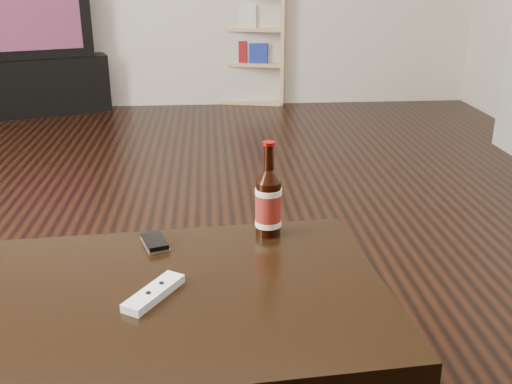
{
  "coord_description": "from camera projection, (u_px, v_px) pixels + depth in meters",
  "views": [
    {
      "loc": [
        0.5,
        -1.55,
        1.01
      ],
      "look_at": [
        0.61,
        -0.22,
        0.5
      ],
      "focal_mm": 42.0,
      "sensor_mm": 36.0,
      "label": 1
    }
  ],
  "objects": [
    {
      "name": "floor",
      "position": [
        45.0,
        332.0,
        1.77
      ],
      "size": [
        5.0,
        6.0,
        0.01
      ],
      "primitive_type": "cube",
      "color": "black",
      "rests_on": "ground"
    },
    {
      "name": "phone",
      "position": [
        155.0,
        242.0,
        1.41
      ],
      "size": [
        0.08,
        0.11,
        0.02
      ],
      "rotation": [
        0.0,
        0.0,
        0.32
      ],
      "color": "silver",
      "rests_on": "coffee_table"
    },
    {
      "name": "remote",
      "position": [
        154.0,
        293.0,
        1.19
      ],
      "size": [
        0.12,
        0.15,
        0.02
      ],
      "rotation": [
        0.0,
        0.0,
        -0.56
      ],
      "color": "silver",
      "rests_on": "coffee_table"
    },
    {
      "name": "bookshelf",
      "position": [
        246.0,
        25.0,
        4.52
      ],
      "size": [
        0.65,
        0.41,
        1.11
      ],
      "rotation": [
        0.0,
        0.0,
        -0.23
      ],
      "color": "tan",
      "rests_on": "floor"
    },
    {
      "name": "tv_stand",
      "position": [
        33.0,
        83.0,
        4.34
      ],
      "size": [
        1.12,
        0.81,
        0.4
      ],
      "primitive_type": "cube",
      "rotation": [
        0.0,
        0.0,
        0.33
      ],
      "color": "black",
      "rests_on": "floor"
    },
    {
      "name": "coffee_table",
      "position": [
        130.0,
        318.0,
        1.22
      ],
      "size": [
        1.09,
        0.69,
        0.39
      ],
      "rotation": [
        0.0,
        0.0,
        0.08
      ],
      "color": "black",
      "rests_on": "floor"
    },
    {
      "name": "tv",
      "position": [
        24.0,
        9.0,
        4.16
      ],
      "size": [
        0.95,
        0.76,
        0.62
      ],
      "rotation": [
        0.0,
        0.0,
        0.33
      ],
      "color": "black",
      "rests_on": "tv_stand"
    },
    {
      "name": "beer_bottle",
      "position": [
        268.0,
        203.0,
        1.44
      ],
      "size": [
        0.08,
        0.08,
        0.23
      ],
      "rotation": [
        0.0,
        0.0,
        -0.23
      ],
      "color": "black",
      "rests_on": "coffee_table"
    }
  ]
}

